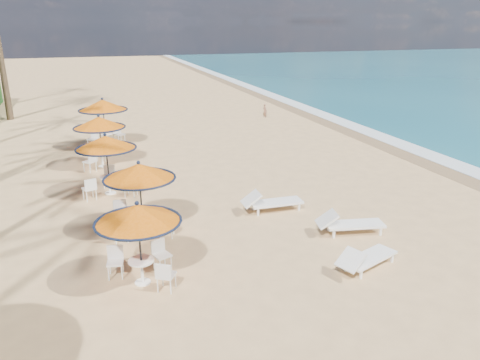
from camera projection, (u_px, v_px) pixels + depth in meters
The scene contains 12 objects.
ground at pixel (333, 257), 12.50m from camera, with size 160.00×160.00×0.00m, color tan.
foam_strip at pixel (397, 143), 24.26m from camera, with size 1.20×140.00×0.04m, color white.
wetsand_band at pixel (382, 144), 23.99m from camera, with size 1.40×140.00×0.02m, color olive.
station_0 at pixel (139, 223), 10.83m from camera, with size 2.03×2.03×2.12m.
station_1 at pixel (139, 181), 13.52m from camera, with size 2.12×2.12×2.21m.
station_2 at pixel (106, 150), 16.63m from camera, with size 2.16×2.16×2.26m.
station_3 at pixel (99, 129), 19.82m from camera, with size 2.19×2.19×2.29m.
station_4 at pixel (103, 111), 22.97m from camera, with size 2.39×2.47×2.49m.
lounger_near at pixel (365, 258), 11.82m from camera, with size 1.95×1.21×0.67m.
lounger_mid at pixel (348, 223), 13.81m from camera, with size 2.10×1.01×0.72m.
lounger_far at pixel (270, 201), 15.45m from camera, with size 2.06×0.69×0.73m.
person at pixel (265, 110), 30.62m from camera, with size 0.34×0.22×0.94m, color #8A5D46.
Camera 1 is at (-5.87, -9.83, 5.98)m, focal length 35.00 mm.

